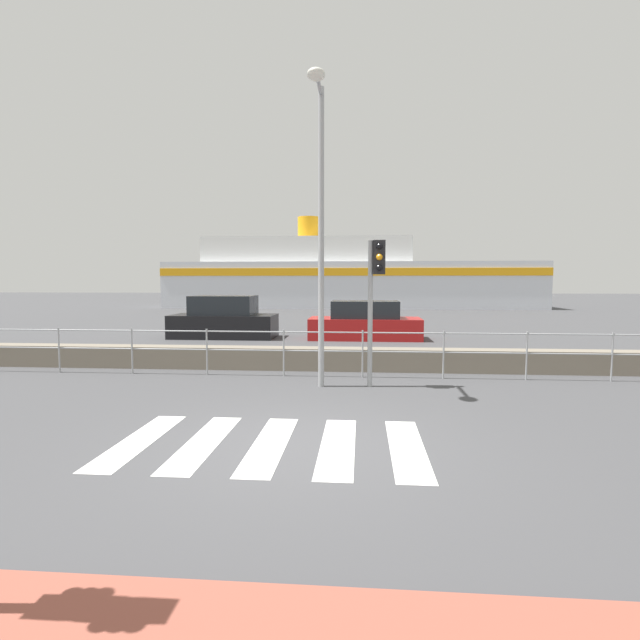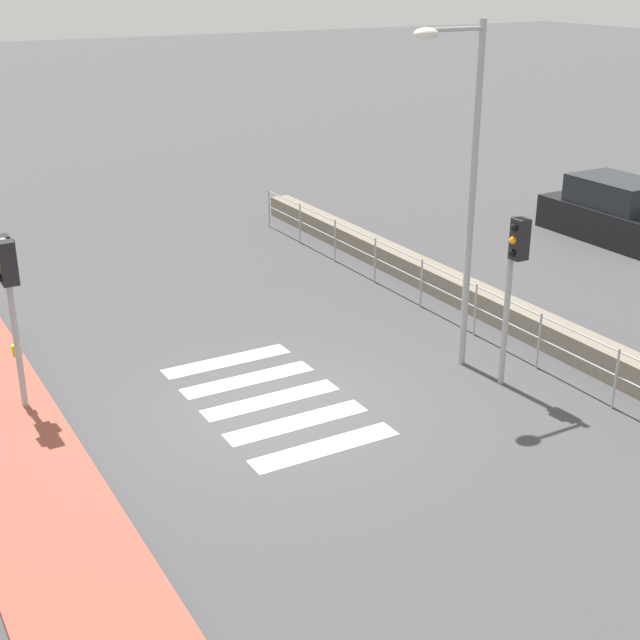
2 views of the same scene
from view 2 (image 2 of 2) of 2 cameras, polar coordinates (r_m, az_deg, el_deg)
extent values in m
plane|color=#424244|center=(14.62, -2.55, -5.66)|extent=(160.00, 160.00, 0.00)
cube|color=#934C3D|center=(13.48, -18.44, -9.12)|extent=(24.00, 1.80, 0.12)
cube|color=silver|center=(16.37, -5.99, -2.62)|extent=(0.45, 2.40, 0.01)
cube|color=silver|center=(15.62, -4.64, -3.81)|extent=(0.45, 2.40, 0.01)
cube|color=silver|center=(14.89, -3.15, -5.12)|extent=(0.45, 2.40, 0.01)
cube|color=silver|center=(14.18, -1.51, -6.55)|extent=(0.45, 2.40, 0.01)
cube|color=silver|center=(13.49, 0.32, -8.13)|extent=(0.45, 2.40, 0.01)
cube|color=slate|center=(17.52, 13.91, -0.56)|extent=(21.80, 0.55, 0.54)
cylinder|color=#9EA0A3|center=(16.69, 11.93, 1.23)|extent=(19.62, 0.03, 0.03)
cylinder|color=#9EA0A3|center=(16.84, 11.82, -0.12)|extent=(19.62, 0.03, 0.03)
cylinder|color=#9EA0A3|center=(24.66, -3.28, 7.16)|extent=(0.04, 0.04, 1.06)
cylinder|color=#9EA0A3|center=(23.12, -1.29, 6.20)|extent=(0.04, 0.04, 1.06)
cylinder|color=#9EA0A3|center=(21.63, 0.96, 5.10)|extent=(0.04, 0.04, 1.06)
cylinder|color=#9EA0A3|center=(20.19, 3.54, 3.83)|extent=(0.04, 0.04, 1.06)
cylinder|color=#9EA0A3|center=(18.80, 6.50, 2.36)|extent=(0.04, 0.04, 1.06)
cylinder|color=#9EA0A3|center=(17.48, 9.91, 0.66)|extent=(0.04, 0.04, 1.06)
cylinder|color=#9EA0A3|center=(16.26, 13.84, -1.31)|extent=(0.04, 0.04, 1.06)
cylinder|color=#9EA0A3|center=(15.14, 18.40, -3.58)|extent=(0.04, 0.04, 1.06)
cylinder|color=#9EA0A3|center=(14.68, -18.95, -0.51)|extent=(0.10, 0.10, 2.91)
cube|color=black|center=(14.48, -19.62, 3.80)|extent=(0.24, 0.24, 0.68)
sphere|color=black|center=(14.44, -19.18, 4.70)|extent=(0.13, 0.13, 0.13)
sphere|color=orange|center=(14.50, -19.08, 3.90)|extent=(0.13, 0.13, 0.13)
sphere|color=black|center=(14.56, -18.98, 3.11)|extent=(0.13, 0.13, 0.13)
cube|color=black|center=(14.16, -19.35, 3.45)|extent=(0.24, 0.24, 0.68)
sphere|color=black|center=(14.20, -19.79, 2.54)|extent=(0.13, 0.13, 0.13)
cube|color=yellow|center=(14.93, -18.84, -1.82)|extent=(0.10, 0.14, 0.18)
cylinder|color=#9EA0A3|center=(15.20, 11.89, 1.10)|extent=(0.10, 0.10, 2.97)
cube|color=black|center=(14.73, 12.66, 5.08)|extent=(0.24, 0.24, 0.68)
sphere|color=black|center=(14.58, 12.32, 5.80)|extent=(0.13, 0.13, 0.13)
sphere|color=orange|center=(14.63, 12.25, 5.01)|extent=(0.13, 0.13, 0.13)
sphere|color=black|center=(14.69, 12.19, 4.22)|extent=(0.13, 0.13, 0.13)
cylinder|color=#9EA0A3|center=(15.43, 9.67, 7.39)|extent=(0.12, 0.12, 5.96)
cylinder|color=#9EA0A3|center=(14.66, 8.63, 17.92)|extent=(0.07, 1.10, 0.07)
ellipsoid|color=silver|center=(14.33, 6.80, 17.73)|extent=(0.32, 0.42, 0.19)
cube|color=black|center=(24.83, 18.27, 5.98)|extent=(3.91, 1.80, 0.88)
cube|color=#1E2328|center=(24.64, 18.49, 7.76)|extent=(2.35, 1.59, 0.72)
camera|label=1|loc=(11.67, -29.75, -4.30)|focal=28.00mm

